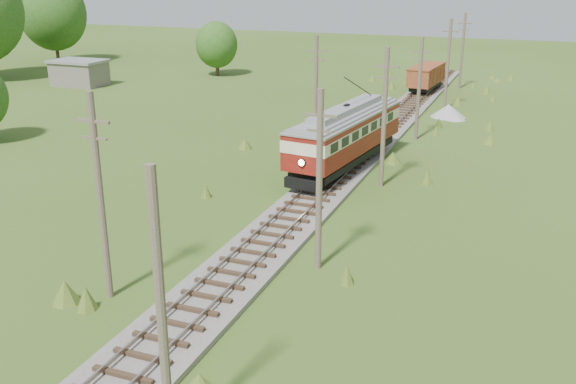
% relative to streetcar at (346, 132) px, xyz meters
% --- Properties ---
extents(railbed_main, '(3.60, 96.00, 0.57)m').
position_rel_streetcar_xyz_m(railbed_main, '(0.00, 0.55, -2.61)').
color(railbed_main, '#605B54').
rests_on(railbed_main, ground).
extents(streetcar, '(4.77, 13.55, 6.14)m').
position_rel_streetcar_xyz_m(streetcar, '(0.00, 0.00, 0.00)').
color(streetcar, black).
rests_on(streetcar, ground).
extents(gondola, '(3.16, 8.00, 2.60)m').
position_rel_streetcar_xyz_m(gondola, '(0.00, 31.83, -0.84)').
color(gondola, black).
rests_on(gondola, ground).
extents(gravel_pile, '(3.41, 3.62, 1.24)m').
position_rel_streetcar_xyz_m(gravel_pile, '(4.39, 20.03, -2.23)').
color(gravel_pile, gray).
rests_on(gravel_pile, ground).
extents(utility_pole_r_1, '(0.30, 0.30, 8.80)m').
position_rel_streetcar_xyz_m(utility_pole_r_1, '(3.10, -28.45, 1.59)').
color(utility_pole_r_1, brown).
rests_on(utility_pole_r_1, ground).
extents(utility_pole_r_2, '(1.60, 0.30, 8.60)m').
position_rel_streetcar_xyz_m(utility_pole_r_2, '(3.30, -15.45, 1.62)').
color(utility_pole_r_2, brown).
rests_on(utility_pole_r_2, ground).
extents(utility_pole_r_3, '(1.60, 0.30, 9.00)m').
position_rel_streetcar_xyz_m(utility_pole_r_3, '(3.20, -2.45, 1.82)').
color(utility_pole_r_3, brown).
rests_on(utility_pole_r_3, ground).
extents(utility_pole_r_4, '(1.60, 0.30, 8.40)m').
position_rel_streetcar_xyz_m(utility_pole_r_4, '(3.00, 10.55, 1.52)').
color(utility_pole_r_4, brown).
rests_on(utility_pole_r_4, ground).
extents(utility_pole_r_5, '(1.60, 0.30, 8.90)m').
position_rel_streetcar_xyz_m(utility_pole_r_5, '(3.40, 23.55, 1.77)').
color(utility_pole_r_5, brown).
rests_on(utility_pole_r_5, ground).
extents(utility_pole_r_6, '(1.60, 0.30, 8.70)m').
position_rel_streetcar_xyz_m(utility_pole_r_6, '(3.20, 36.55, 1.67)').
color(utility_pole_r_6, brown).
rests_on(utility_pole_r_6, ground).
extents(utility_pole_l_a, '(1.60, 0.30, 9.00)m').
position_rel_streetcar_xyz_m(utility_pole_l_a, '(-4.20, -21.45, 1.82)').
color(utility_pole_l_a, brown).
rests_on(utility_pole_l_a, ground).
extents(utility_pole_l_b, '(1.60, 0.30, 8.60)m').
position_rel_streetcar_xyz_m(utility_pole_l_b, '(-4.50, 6.55, 1.62)').
color(utility_pole_l_b, brown).
rests_on(utility_pole_l_b, ground).
extents(tree_left_5, '(9.66, 9.66, 12.44)m').
position_rel_streetcar_xyz_m(tree_left_5, '(-56.00, 36.55, 4.32)').
color(tree_left_5, '#38281C').
rests_on(tree_left_5, ground).
extents(tree_mid_a, '(5.46, 5.46, 7.03)m').
position_rel_streetcar_xyz_m(tree_mid_a, '(-28.00, 34.55, 1.21)').
color(tree_mid_a, '#38281C').
rests_on(tree_mid_a, ground).
extents(shed, '(6.40, 4.40, 3.10)m').
position_rel_streetcar_xyz_m(shed, '(-40.00, 21.55, -1.23)').
color(shed, slate).
rests_on(shed, ground).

